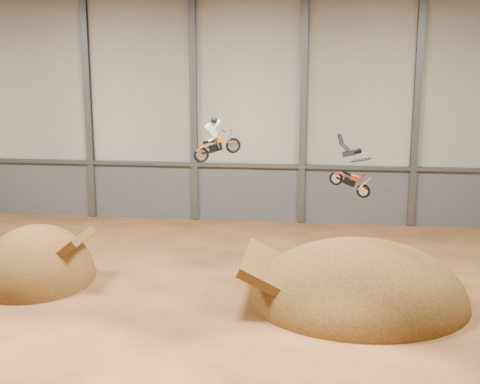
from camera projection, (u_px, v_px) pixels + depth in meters
name	position (u px, v px, depth m)	size (l,w,h in m)	color
floor	(211.00, 313.00, 27.60)	(40.00, 40.00, 0.00)	#542F16
back_wall	(248.00, 109.00, 40.63)	(40.00, 0.10, 14.00)	#9D9A8B
lower_band_back	(248.00, 193.00, 41.67)	(39.80, 0.18, 3.50)	#4B4E52
steel_rail	(248.00, 165.00, 41.13)	(39.80, 0.35, 0.20)	#47494F
steel_column_1	(88.00, 107.00, 41.55)	(0.40, 0.36, 13.90)	#47494F
steel_column_2	(194.00, 109.00, 40.80)	(0.40, 0.36, 13.90)	#47494F
steel_column_3	(303.00, 110.00, 40.06)	(0.40, 0.36, 13.90)	#47494F
steel_column_4	(417.00, 111.00, 39.31)	(0.40, 0.36, 13.90)	#47494F
takeoff_ramp	(38.00, 281.00, 31.31)	(5.28, 6.09, 5.28)	#432A10
landing_ramp	(358.00, 303.00, 28.69)	(9.32, 8.25, 5.38)	#432A10
fmx_rider_a	(219.00, 135.00, 30.72)	(2.26, 0.86, 2.05)	#D8510B
fmx_rider_b	(348.00, 166.00, 27.31)	(2.44, 0.70, 2.09)	#BF3919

